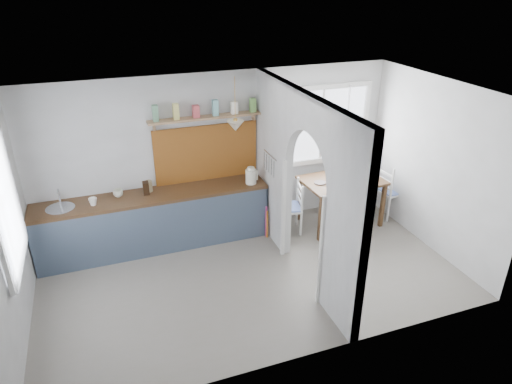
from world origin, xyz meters
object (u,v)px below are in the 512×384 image
object	(u,v)px
kettle	(251,175)
vase	(342,168)
dining_table	(340,201)
chair_left	(288,207)
chair_right	(392,189)

from	to	relation	value
kettle	vase	size ratio (longest dim) A/B	1.51
dining_table	kettle	xyz separation A→B (m)	(-1.53, 0.21, 0.63)
chair_left	chair_right	bearing A→B (deg)	100.50
chair_right	kettle	distance (m)	2.59
dining_table	chair_left	distance (m)	0.93
dining_table	vase	xyz separation A→B (m)	(0.13, 0.24, 0.50)
chair_right	vase	size ratio (longest dim) A/B	5.49
kettle	chair_left	bearing A→B (deg)	-33.25
chair_right	kettle	bearing A→B (deg)	78.93
dining_table	chair_left	bearing A→B (deg)	173.66
dining_table	chair_left	world-z (taller)	chair_left
dining_table	chair_right	xyz separation A→B (m)	(0.99, -0.04, 0.09)
chair_left	kettle	xyz separation A→B (m)	(-0.60, 0.15, 0.59)
dining_table	chair_right	size ratio (longest dim) A/B	1.31
vase	kettle	bearing A→B (deg)	-178.97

